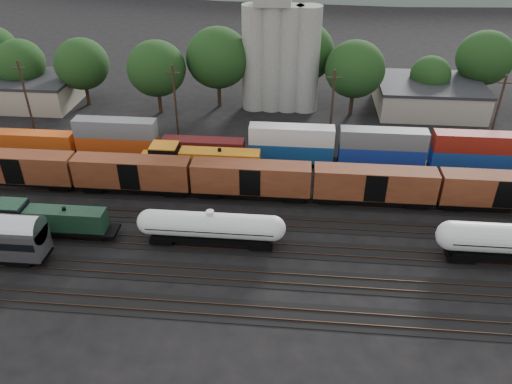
# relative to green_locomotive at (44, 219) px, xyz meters

# --- Properties ---
(ground) EXTENTS (600.00, 600.00, 0.00)m
(ground) POSITION_rel_green_locomotive_xyz_m (21.27, 5.00, -2.31)
(ground) COLOR black
(tracks) EXTENTS (180.00, 33.20, 0.20)m
(tracks) POSITION_rel_green_locomotive_xyz_m (21.27, 5.00, -2.26)
(tracks) COLOR black
(tracks) RESTS_ON ground
(green_locomotive) EXTENTS (15.14, 2.67, 4.01)m
(green_locomotive) POSITION_rel_green_locomotive_xyz_m (0.00, 0.00, 0.00)
(green_locomotive) COLOR black
(green_locomotive) RESTS_ON ground
(tank_car_a) EXTENTS (16.61, 2.97, 4.35)m
(tank_car_a) POSITION_rel_green_locomotive_xyz_m (19.23, 0.00, 0.28)
(tank_car_a) COLOR silver
(tank_car_a) RESTS_ON ground
(orange_locomotive) EXTENTS (18.08, 3.01, 4.52)m
(orange_locomotive) POSITION_rel_green_locomotive_xyz_m (14.87, 15.00, 0.27)
(orange_locomotive) COLOR black
(orange_locomotive) RESTS_ON ground
(boxcar_string) EXTENTS (169.00, 2.90, 4.20)m
(boxcar_string) POSITION_rel_green_locomotive_xyz_m (22.71, 10.00, 0.81)
(boxcar_string) COLOR black
(boxcar_string) RESTS_ON ground
(container_wall) EXTENTS (169.00, 2.60, 5.80)m
(container_wall) POSITION_rel_green_locomotive_xyz_m (24.63, 20.00, 0.50)
(container_wall) COLOR black
(container_wall) RESTS_ON ground
(grain_silo) EXTENTS (13.40, 5.00, 29.00)m
(grain_silo) POSITION_rel_green_locomotive_xyz_m (24.55, 41.00, 8.95)
(grain_silo) COLOR gray
(grain_silo) RESTS_ON ground
(industrial_sheds) EXTENTS (119.38, 17.26, 5.10)m
(industrial_sheds) POSITION_rel_green_locomotive_xyz_m (27.89, 40.25, 0.25)
(industrial_sheds) COLOR #9E937F
(industrial_sheds) RESTS_ON ground
(tree_band) EXTENTS (163.46, 21.08, 14.33)m
(tree_band) POSITION_rel_green_locomotive_xyz_m (22.28, 42.18, 5.57)
(tree_band) COLOR black
(tree_band) RESTS_ON ground
(utility_poles) EXTENTS (122.20, 0.36, 12.00)m
(utility_poles) POSITION_rel_green_locomotive_xyz_m (21.27, 27.00, 3.90)
(utility_poles) COLOR black
(utility_poles) RESTS_ON ground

